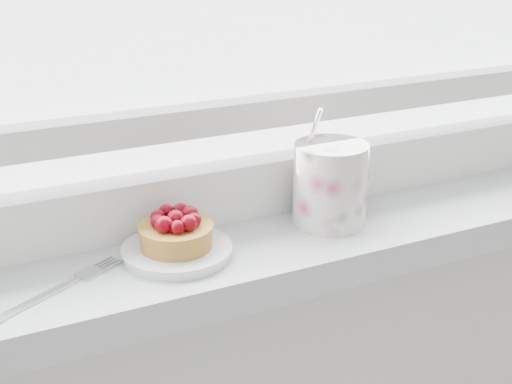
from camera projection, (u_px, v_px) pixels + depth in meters
saucer at (177, 251)px, 0.79m from camera, size 0.12×0.12×0.01m
raspberry_tart at (176, 231)px, 0.79m from camera, size 0.08×0.08×0.04m
floral_mug at (332, 182)px, 0.87m from camera, size 0.14×0.11×0.15m
fork at (56, 289)px, 0.72m from camera, size 0.15×0.09×0.00m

